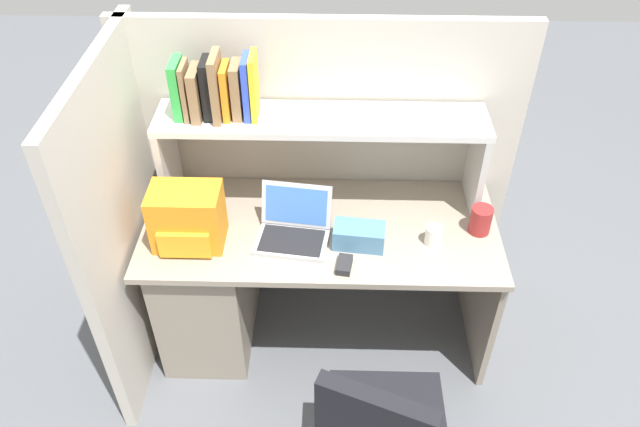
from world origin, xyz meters
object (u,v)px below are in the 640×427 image
object	(u,v)px
laptop	(294,228)
backpack	(187,218)
paper_cup	(434,235)
computer_mouse	(344,265)
tissue_box	(359,236)
snack_canister	(481,220)

from	to	relation	value
laptop	backpack	bearing A→B (deg)	-174.29
laptop	paper_cup	bearing A→B (deg)	-2.38
laptop	computer_mouse	xyz separation A→B (m)	(0.22, -0.19, -0.03)
paper_cup	tissue_box	world-z (taller)	tissue_box
laptop	snack_canister	bearing A→B (deg)	3.98
backpack	snack_canister	distance (m)	1.28
laptop	computer_mouse	size ratio (longest dim) A/B	3.28
backpack	computer_mouse	distance (m)	0.70
snack_canister	paper_cup	bearing A→B (deg)	-158.77
backpack	paper_cup	bearing A→B (deg)	1.06
paper_cup	laptop	bearing A→B (deg)	177.62
laptop	tissue_box	xyz separation A→B (m)	(0.29, -0.04, -0.00)
tissue_box	laptop	bearing A→B (deg)	177.49
laptop	tissue_box	world-z (taller)	laptop
computer_mouse	snack_canister	world-z (taller)	snack_canister
computer_mouse	paper_cup	xyz separation A→B (m)	(0.39, 0.16, 0.03)
laptop	paper_cup	world-z (taller)	laptop
tissue_box	backpack	bearing A→B (deg)	-173.72
tissue_box	snack_canister	size ratio (longest dim) A/B	1.71
computer_mouse	snack_canister	xyz separation A→B (m)	(0.60, 0.25, 0.05)
computer_mouse	laptop	bearing A→B (deg)	148.42
computer_mouse	snack_canister	size ratio (longest dim) A/B	0.81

